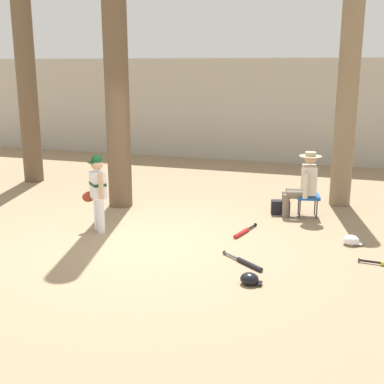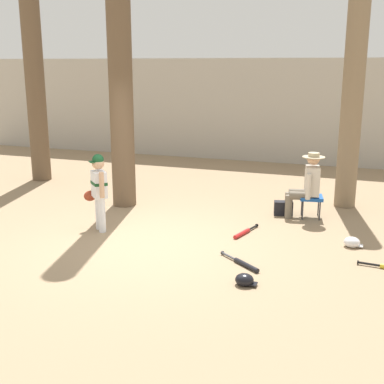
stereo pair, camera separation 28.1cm
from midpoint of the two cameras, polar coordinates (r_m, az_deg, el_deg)
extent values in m
plane|color=#937A5B|center=(7.96, -6.17, -5.85)|extent=(60.00, 60.00, 0.00)
cube|color=#ADA89E|center=(14.69, 5.53, 9.19)|extent=(18.00, 0.36, 2.88)
cylinder|color=brown|center=(9.78, -9.53, 16.41)|extent=(0.46, 0.46, 6.25)
cone|color=brown|center=(10.14, -8.81, -1.50)|extent=(0.61, 0.61, 0.27)
cylinder|color=#7F6B51|center=(10.14, 16.32, 9.85)|extent=(0.40, 0.40, 4.09)
cone|color=#7F6B51|center=(10.48, 15.54, -1.35)|extent=(0.60, 0.60, 0.24)
cylinder|color=white|center=(8.48, -11.19, -2.70)|extent=(0.12, 0.12, 0.58)
cylinder|color=white|center=(8.65, -11.53, -2.39)|extent=(0.12, 0.12, 0.58)
cube|color=white|center=(8.44, -11.53, 0.77)|extent=(0.35, 0.35, 0.44)
cube|color=#144723|center=(8.43, -11.54, 0.92)|extent=(0.36, 0.36, 0.05)
sphere|color=tan|center=(8.36, -11.65, 3.10)|extent=(0.20, 0.20, 0.20)
sphere|color=#144723|center=(8.35, -11.67, 3.51)|extent=(0.19, 0.19, 0.19)
cube|color=#144723|center=(8.33, -12.25, 3.28)|extent=(0.17, 0.17, 0.02)
cylinder|color=tan|center=(8.20, -11.21, 0.68)|extent=(0.11, 0.11, 0.42)
cylinder|color=tan|center=(8.64, -12.15, 0.51)|extent=(0.11, 0.11, 0.40)
ellipsoid|color=#933823|center=(8.68, -12.51, -0.53)|extent=(0.24, 0.24, 0.18)
cube|color=#194C9E|center=(9.41, 12.15, -0.49)|extent=(0.47, 0.47, 0.06)
cylinder|color=#333338|center=(9.31, 11.25, -1.83)|extent=(0.02, 0.02, 0.38)
cylinder|color=#333338|center=(9.60, 11.13, -1.34)|extent=(0.02, 0.02, 0.38)
cylinder|color=#333338|center=(9.34, 13.09, -1.88)|extent=(0.02, 0.02, 0.38)
cylinder|color=#333338|center=(9.62, 12.91, -1.39)|extent=(0.02, 0.02, 0.38)
cylinder|color=#6B6051|center=(9.33, 9.71, -1.55)|extent=(0.13, 0.13, 0.43)
cylinder|color=#6B6051|center=(9.52, 9.66, -1.23)|extent=(0.13, 0.13, 0.43)
cylinder|color=#6B6051|center=(9.29, 10.99, -0.31)|extent=(0.42, 0.22, 0.15)
cylinder|color=#6B6051|center=(9.48, 10.92, -0.01)|extent=(0.42, 0.22, 0.15)
cube|color=beige|center=(9.34, 12.25, 1.35)|extent=(0.30, 0.40, 0.52)
cylinder|color=beige|center=(9.14, 11.85, 0.69)|extent=(0.10, 0.10, 0.46)
cylinder|color=beige|center=(9.56, 11.64, 1.30)|extent=(0.10, 0.10, 0.46)
sphere|color=tan|center=(9.26, 12.38, 3.76)|extent=(0.22, 0.22, 0.22)
cylinder|color=tan|center=(9.26, 12.39, 3.96)|extent=(0.40, 0.40, 0.02)
cylinder|color=tan|center=(9.25, 12.40, 4.16)|extent=(0.20, 0.20, 0.09)
cube|color=black|center=(9.54, 9.13, -1.72)|extent=(0.37, 0.25, 0.26)
cylinder|color=brown|center=(12.47, -18.90, 12.96)|extent=(0.45, 0.45, 5.21)
cone|color=brown|center=(12.77, -17.97, 1.23)|extent=(0.71, 0.71, 0.27)
cylinder|color=black|center=(7.53, 18.43, -7.46)|extent=(0.30, 0.06, 0.03)
cylinder|color=black|center=(7.54, 17.30, -7.35)|extent=(0.02, 0.06, 0.06)
cylinder|color=red|center=(8.33, 4.65, -4.65)|extent=(0.18, 0.45, 0.07)
cylinder|color=black|center=(8.65, 5.82, -3.96)|extent=(0.11, 0.30, 0.03)
cylinder|color=black|center=(8.78, 6.27, -3.69)|extent=(0.06, 0.03, 0.06)
cylinder|color=black|center=(7.08, 5.38, -8.15)|extent=(0.42, 0.35, 0.07)
cylinder|color=#4C4C51|center=(7.37, 3.35, -7.19)|extent=(0.27, 0.22, 0.03)
cylinder|color=#4C4C51|center=(7.49, 2.59, -6.83)|extent=(0.05, 0.05, 0.06)
ellipsoid|color=silver|center=(8.19, 16.59, -5.25)|extent=(0.24, 0.22, 0.17)
cube|color=silver|center=(8.21, 17.39, -5.57)|extent=(0.10, 0.12, 0.02)
ellipsoid|color=black|center=(6.54, 5.26, -9.76)|extent=(0.24, 0.22, 0.16)
cube|color=black|center=(6.53, 6.25, -10.17)|extent=(0.10, 0.12, 0.02)
camera|label=1|loc=(0.14, -91.00, -0.25)|focal=47.23mm
camera|label=2|loc=(0.14, 89.00, 0.25)|focal=47.23mm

